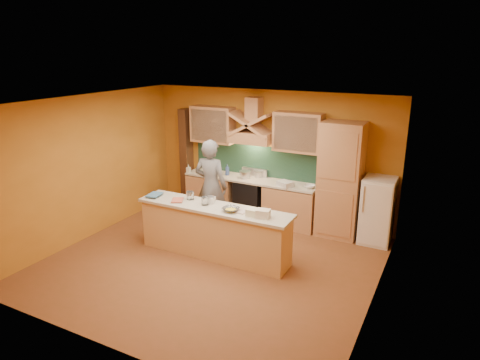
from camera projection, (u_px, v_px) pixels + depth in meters
The scene contains 36 objects.
floor at pixel (211, 263), 7.53m from camera, with size 5.50×5.00×0.01m, color brown.
ceiling at pixel (207, 103), 6.71m from camera, with size 5.50×5.00×0.01m, color white.
wall_back at pixel (269, 155), 9.25m from camera, with size 5.50×0.02×2.80m, color #BC7624.
wall_front at pixel (99, 247), 5.00m from camera, with size 5.50×0.02×2.80m, color #BC7624.
wall_left at pixel (88, 167), 8.32m from camera, with size 0.02×5.00×2.80m, color #BC7624.
wall_right at pixel (379, 216), 5.92m from camera, with size 0.02×5.00×2.80m, color #BC7624.
base_cabinet_left at pixel (213, 193), 9.82m from camera, with size 1.10×0.60×0.86m, color tan.
base_cabinet_right at pixel (291, 207), 8.99m from camera, with size 1.10×0.60×0.86m, color tan.
counter_top at pixel (250, 179), 9.27m from camera, with size 3.00×0.62×0.04m, color beige.
stove at pixel (250, 199), 9.40m from camera, with size 0.60×0.58×0.90m, color black.
backsplash at pixel (256, 161), 9.41m from camera, with size 3.00×0.03×0.70m, color #1A392C.
range_hood at pixel (252, 137), 9.04m from camera, with size 0.92×0.50×0.24m, color tan.
hood_chimney at pixel (254, 109), 8.95m from camera, with size 0.30×0.30×0.50m, color tan.
upper_cabinet_left at pixel (213, 124), 9.49m from camera, with size 1.00×0.35×0.80m, color tan.
upper_cabinet_right at pixel (298, 132), 8.61m from camera, with size 1.00×0.35×0.80m, color tan.
pantry_column at pixel (340, 180), 8.34m from camera, with size 0.80×0.60×2.30m, color tan.
fridge at pixel (377, 211), 8.16m from camera, with size 0.58×0.60×1.30m, color white.
trim_column_left at pixel (187, 158), 10.09m from camera, with size 0.20×0.30×2.30m, color #472816.
island_body at pixel (214, 233), 7.70m from camera, with size 2.80×0.55×0.88m, color #E0AE73.
island_top at pixel (214, 208), 7.56m from camera, with size 2.90×0.62×0.05m, color beige.
person at pixel (211, 186), 8.58m from camera, with size 0.70×0.46×1.93m, color slate.
pot_large at pixel (245, 175), 9.29m from camera, with size 0.23×0.23×0.15m, color silver.
pot_small at pixel (259, 175), 9.35m from camera, with size 0.19×0.19×0.14m, color silver.
soap_bottle_a at pixel (189, 169), 9.67m from camera, with size 0.08×0.08×0.18m, color beige.
soap_bottle_b at pixel (227, 170), 9.46m from camera, with size 0.10×0.10×0.25m, color #334A8E.
bowl_back at pixel (309, 187), 8.61m from camera, with size 0.21×0.21×0.07m, color silver.
dish_rack at pixel (285, 184), 8.72m from camera, with size 0.29×0.23×0.10m, color silver.
book_lower at pixel (172, 200), 7.82m from camera, with size 0.21×0.28×0.03m, color #BE5A43.
book_upper at pixel (149, 194), 8.09m from camera, with size 0.23×0.32×0.02m, color teal.
jar_large at pixel (190, 195), 7.89m from camera, with size 0.13×0.13×0.15m, color white.
jar_small at pixel (205, 201), 7.60m from camera, with size 0.13×0.13×0.15m, color silver.
kitchen_scale at pixel (211, 200), 7.70m from camera, with size 0.13×0.13×0.11m, color white.
mixing_bowl at pixel (231, 209), 7.31m from camera, with size 0.28×0.28×0.07m, color silver.
cloth at pixel (239, 211), 7.32m from camera, with size 0.27×0.20×0.02m, color #C4A9A1.
grocery_bag_a at pixel (263, 214), 7.03m from camera, with size 0.22×0.18×0.14m, color beige.
grocery_bag_b at pixel (253, 213), 7.10m from camera, with size 0.20×0.16×0.12m, color beige.
Camera 1 is at (3.54, -5.79, 3.62)m, focal length 32.00 mm.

